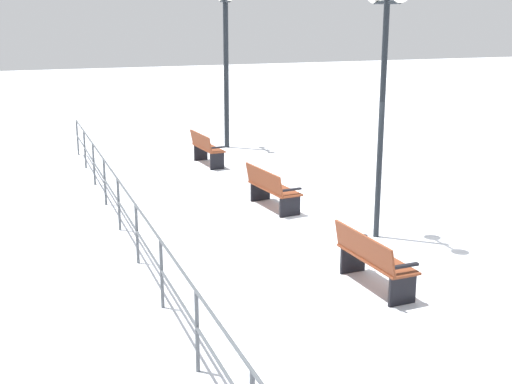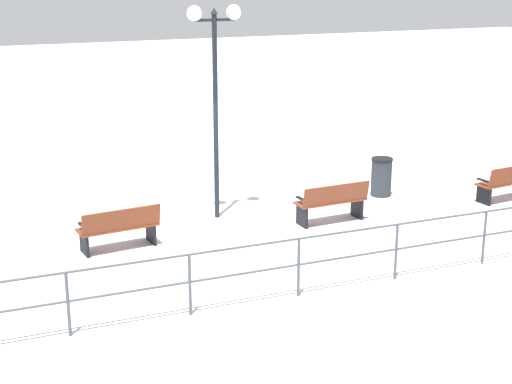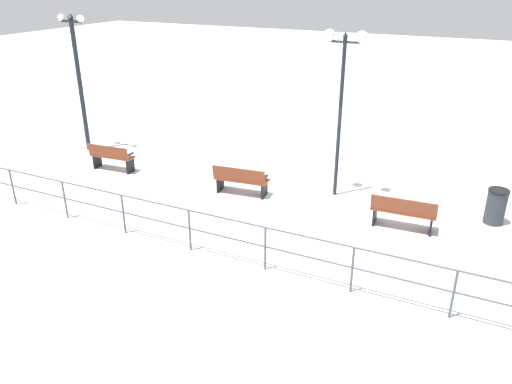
{
  "view_description": "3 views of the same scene",
  "coord_description": "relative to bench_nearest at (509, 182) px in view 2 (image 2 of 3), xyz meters",
  "views": [
    {
      "loc": [
        -4.98,
        -10.6,
        4.05
      ],
      "look_at": [
        -1.01,
        0.23,
        0.96
      ],
      "focal_mm": 47.74,
      "sensor_mm": 36.0,
      "label": 1
    },
    {
      "loc": [
        -13.75,
        5.11,
        5.3
      ],
      "look_at": [
        -0.87,
        -0.2,
        1.13
      ],
      "focal_mm": 54.12,
      "sensor_mm": 36.0,
      "label": 2
    },
    {
      "loc": [
        -11.48,
        -3.79,
        5.85
      ],
      "look_at": [
        -1.59,
        0.98,
        0.98
      ],
      "focal_mm": 35.34,
      "sensor_mm": 36.0,
      "label": 3
    }
  ],
  "objects": [
    {
      "name": "trash_bin",
      "position": [
        1.47,
        2.5,
        0.0
      ],
      "size": [
        0.5,
        0.5,
        0.91
      ],
      "color": "#2D3338",
      "rests_on": "ground"
    },
    {
      "name": "waterfront_railing",
      "position": [
        -2.97,
        6.76,
        0.24
      ],
      "size": [
        0.05,
        18.67,
        1.02
      ],
      "color": "#4C5156",
      "rests_on": "ground"
    },
    {
      "name": "bench_second",
      "position": [
        0.14,
        4.51,
        0.02
      ],
      "size": [
        0.62,
        1.58,
        0.89
      ],
      "rotation": [
        0.0,
        0.0,
        0.05
      ],
      "color": "brown",
      "rests_on": "ground"
    },
    {
      "name": "bench_third",
      "position": [
        0.27,
        9.01,
        -0.01
      ],
      "size": [
        0.73,
        1.59,
        0.87
      ],
      "rotation": [
        0.0,
        0.0,
        0.11
      ],
      "color": "brown",
      "rests_on": "ground"
    },
    {
      "name": "ground_plane",
      "position": [
        0.21,
        6.76,
        -0.45
      ],
      "size": [
        80.0,
        80.0,
        0.0
      ],
      "primitive_type": "plane",
      "color": "white",
      "rests_on": "ground"
    },
    {
      "name": "lamppost_middle",
      "position": [
        1.42,
        6.62,
        2.97
      ],
      "size": [
        0.31,
        1.15,
        4.48
      ],
      "color": "black",
      "rests_on": "ground"
    },
    {
      "name": "bench_nearest",
      "position": [
        0.0,
        0.0,
        0.0
      ],
      "size": [
        0.71,
        1.61,
        0.88
      ],
      "rotation": [
        0.0,
        0.0,
        0.12
      ],
      "color": "brown",
      "rests_on": "ground"
    }
  ]
}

